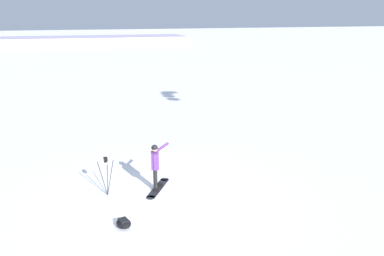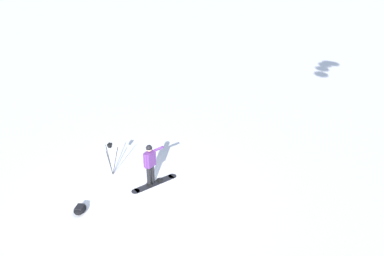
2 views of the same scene
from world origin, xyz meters
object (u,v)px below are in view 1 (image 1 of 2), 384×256
at_px(gear_bag_large, 124,223).
at_px(camera_tripod, 106,168).
at_px(snowboarder, 155,163).
at_px(snowboard, 158,188).

distance_m(gear_bag_large, camera_tripod, 2.48).
xyz_separation_m(snowboarder, camera_tripod, (1.65, -0.07, -0.03)).
bearing_deg(camera_tripod, snowboard, -179.82).
height_order(snowboard, camera_tripod, camera_tripod).
height_order(gear_bag_large, camera_tripod, camera_tripod).
bearing_deg(snowboarder, gear_bag_large, 56.58).
bearing_deg(gear_bag_large, camera_tripod, -86.05).
bearing_deg(gear_bag_large, snowboard, -124.22).
height_order(snowboarder, snowboard, snowboarder).
relative_size(snowboarder, camera_tripod, 1.23).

